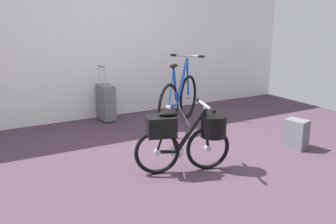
{
  "coord_description": "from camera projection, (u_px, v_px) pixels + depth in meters",
  "views": [
    {
      "loc": [
        -1.83,
        -2.97,
        1.53
      ],
      "look_at": [
        -0.01,
        0.29,
        0.55
      ],
      "focal_mm": 39.03,
      "sensor_mm": 36.0,
      "label": 1
    }
  ],
  "objects": [
    {
      "name": "ground_plane",
      "position": [
        182.0,
        170.0,
        3.76
      ],
      "size": [
        7.0,
        7.0,
        0.0
      ],
      "primitive_type": "plane",
      "color": "#473342"
    },
    {
      "name": "back_wall",
      "position": [
        99.0,
        32.0,
        5.47
      ],
      "size": [
        7.0,
        0.1,
        2.61
      ],
      "primitive_type": "cube",
      "color": "white",
      "rests_on": "ground_plane"
    },
    {
      "name": "folding_bike_foreground",
      "position": [
        188.0,
        135.0,
        3.64
      ],
      "size": [
        0.96,
        0.52,
        0.71
      ],
      "color": "black",
      "rests_on": "ground_plane"
    },
    {
      "name": "display_bike_left",
      "position": [
        179.0,
        99.0,
        5.28
      ],
      "size": [
        1.16,
        0.89,
        0.99
      ],
      "color": "black",
      "rests_on": "ground_plane"
    },
    {
      "name": "rolling_suitcase",
      "position": [
        106.0,
        102.0,
        5.48
      ],
      "size": [
        0.19,
        0.37,
        0.83
      ],
      "color": "slate",
      "rests_on": "ground_plane"
    },
    {
      "name": "backpack_on_floor",
      "position": [
        296.0,
        134.0,
        4.34
      ],
      "size": [
        0.26,
        0.28,
        0.35
      ],
      "color": "slate",
      "rests_on": "ground_plane"
    }
  ]
}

